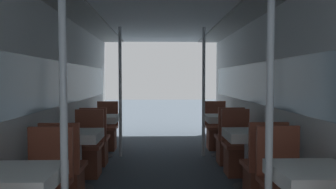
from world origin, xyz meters
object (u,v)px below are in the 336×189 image
(dining_table_left_0, at_px, (17,188))
(support_pole_left_2, at_px, (120,92))
(chair_right_near_1, at_px, (263,179))
(dining_table_right_2, at_px, (222,122))
(dining_table_left_2, at_px, (101,123))
(chair_right_near_2, at_px, (229,146))
(dining_table_left_1, at_px, (77,142))
(support_pole_right_0, at_px, (269,112))
(chair_left_far_1, at_px, (87,156))
(dining_table_right_1, at_px, (249,141))
(support_pole_left_0, at_px, (64,112))
(chair_right_far_2, at_px, (216,134))
(support_pole_right_2, at_px, (204,92))
(chair_left_near_1, at_px, (64,180))
(dining_table_right_0, at_px, (314,185))
(chair_right_far_1, at_px, (238,154))
(chair_left_near_2, at_px, (95,147))
(chair_left_far_2, at_px, (107,135))

(dining_table_left_0, distance_m, support_pole_left_2, 3.49)
(chair_right_near_1, xyz_separation_m, dining_table_right_2, (0.00, 2.29, 0.31))
(dining_table_left_2, height_order, chair_right_near_2, chair_right_near_2)
(dining_table_left_1, relative_size, support_pole_right_0, 0.32)
(chair_left_far_1, height_order, dining_table_right_1, chair_left_far_1)
(support_pole_left_0, bearing_deg, dining_table_left_0, -180.00)
(support_pole_right_0, height_order, chair_right_near_2, support_pole_right_0)
(chair_right_far_2, relative_size, support_pole_right_2, 0.41)
(dining_table_left_0, height_order, chair_left_near_1, chair_left_near_1)
(chair_left_far_1, relative_size, chair_right_near_1, 1.00)
(chair_left_far_1, distance_m, dining_table_left_2, 1.19)
(chair_right_near_2, bearing_deg, chair_left_far_1, -164.79)
(dining_table_left_1, distance_m, dining_table_right_2, 2.74)
(dining_table_right_0, relative_size, support_pole_right_2, 0.32)
(chair_right_near_1, height_order, chair_right_far_1, same)
(dining_table_left_1, distance_m, support_pole_right_2, 2.55)
(chair_right_near_1, bearing_deg, support_pole_left_2, 128.30)
(dining_table_left_0, distance_m, dining_table_right_2, 4.05)
(support_pole_left_2, xyz_separation_m, chair_right_near_1, (1.80, -2.29, -0.85))
(support_pole_right_0, relative_size, chair_right_near_1, 2.45)
(dining_table_left_0, relative_size, dining_table_left_2, 1.00)
(support_pole_right_0, xyz_separation_m, support_pole_right_2, (0.00, 3.43, 0.00))
(chair_left_near_1, relative_size, dining_table_right_0, 1.28)
(chair_right_far_2, bearing_deg, chair_right_near_1, 90.00)
(dining_table_left_2, relative_size, chair_left_near_2, 0.78)
(chair_right_near_1, relative_size, support_pole_right_2, 0.41)
(dining_table_right_0, distance_m, support_pole_right_0, 0.63)
(support_pole_left_0, distance_m, chair_left_near_1, 1.47)
(support_pole_right_2, bearing_deg, support_pole_left_2, 180.00)
(dining_table_right_2, bearing_deg, chair_left_near_2, -165.14)
(dining_table_left_0, relative_size, chair_left_near_1, 0.78)
(chair_left_far_2, xyz_separation_m, chair_right_far_1, (2.14, -1.72, 0.00))
(dining_table_right_1, bearing_deg, chair_left_near_2, 151.75)
(support_pole_left_0, relative_size, dining_table_left_1, 3.13)
(dining_table_right_0, relative_size, dining_table_right_1, 1.00)
(chair_left_near_1, height_order, dining_table_right_1, chair_left_near_1)
(dining_table_left_1, distance_m, chair_right_far_1, 2.24)
(chair_left_near_2, bearing_deg, support_pole_left_0, -83.33)
(chair_left_far_1, xyz_separation_m, support_pole_left_2, (0.34, 1.15, 0.85))
(support_pole_left_0, bearing_deg, chair_right_near_1, 32.50)
(chair_left_far_1, height_order, dining_table_left_2, chair_left_far_1)
(chair_left_far_1, relative_size, chair_left_far_2, 1.00)
(support_pole_right_0, height_order, chair_right_near_1, support_pole_right_0)
(chair_left_far_2, bearing_deg, chair_left_near_1, 90.00)
(support_pole_left_2, relative_size, dining_table_right_1, 3.13)
(chair_left_near_1, bearing_deg, dining_table_left_0, -90.00)
(chair_right_far_1, height_order, chair_right_far_2, same)
(dining_table_left_0, bearing_deg, chair_right_near_1, 28.25)
(chair_left_near_1, height_order, dining_table_left_2, chair_left_near_1)
(support_pole_left_2, distance_m, dining_table_right_0, 3.92)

